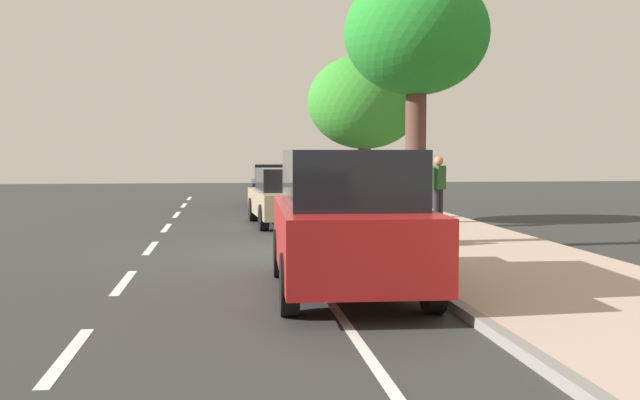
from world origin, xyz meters
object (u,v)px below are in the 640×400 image
(bicycle_at_curb, at_px, (345,232))
(street_tree_near_cyclist, at_px, (416,37))
(fire_hydrant, at_px, (334,199))
(cyclist_with_backpack, at_px, (360,200))
(street_tree_mid_block, at_px, (365,102))
(pedestrian_on_phone, at_px, (438,185))
(parked_sedan_tan_mid, at_px, (288,197))
(parked_sedan_dark_blue_far, at_px, (276,185))
(parked_suv_red_second, at_px, (347,220))

(bicycle_at_curb, distance_m, street_tree_near_cyclist, 4.15)
(fire_hydrant, bearing_deg, bicycle_at_curb, -96.46)
(cyclist_with_backpack, height_order, street_tree_mid_block, street_tree_mid_block)
(pedestrian_on_phone, xyz_separation_m, fire_hydrant, (-2.24, 3.51, -0.55))
(cyclist_with_backpack, xyz_separation_m, fire_hydrant, (0.67, 8.36, -0.49))
(pedestrian_on_phone, relative_size, fire_hydrant, 2.05)
(bicycle_at_curb, xyz_separation_m, pedestrian_on_phone, (3.14, 4.39, 0.73))
(cyclist_with_backpack, xyz_separation_m, street_tree_mid_block, (1.22, 6.29, 2.28))
(street_tree_mid_block, bearing_deg, cyclist_with_backpack, -100.96)
(street_tree_mid_block, height_order, pedestrian_on_phone, street_tree_mid_block)
(parked_sedan_tan_mid, distance_m, pedestrian_on_phone, 3.99)
(bicycle_at_curb, distance_m, cyclist_with_backpack, 0.83)
(parked_sedan_tan_mid, relative_size, street_tree_near_cyclist, 0.83)
(pedestrian_on_phone, distance_m, fire_hydrant, 4.20)
(parked_sedan_dark_blue_far, height_order, pedestrian_on_phone, pedestrian_on_phone)
(street_tree_near_cyclist, bearing_deg, cyclist_with_backpack, -157.52)
(parked_sedan_dark_blue_far, relative_size, street_tree_mid_block, 0.98)
(parked_suv_red_second, xyz_separation_m, street_tree_near_cyclist, (2.13, 4.69, 3.23))
(parked_sedan_tan_mid, distance_m, bicycle_at_curb, 5.44)
(parked_sedan_dark_blue_far, distance_m, bicycle_at_curb, 12.58)
(parked_sedan_tan_mid, xyz_separation_m, parked_sedan_dark_blue_far, (0.15, 7.19, 0.00))
(bicycle_at_curb, bearing_deg, street_tree_mid_block, 76.11)
(street_tree_mid_block, bearing_deg, parked_sedan_tan_mid, -167.93)
(bicycle_at_curb, relative_size, street_tree_mid_block, 0.39)
(parked_sedan_tan_mid, relative_size, cyclist_with_backpack, 2.64)
(cyclist_with_backpack, height_order, pedestrian_on_phone, pedestrian_on_phone)
(street_tree_mid_block, xyz_separation_m, pedestrian_on_phone, (1.69, -1.45, -2.21))
(street_tree_near_cyclist, xyz_separation_m, street_tree_mid_block, (0.00, 5.79, -0.94))
(cyclist_with_backpack, height_order, fire_hydrant, cyclist_with_backpack)
(bicycle_at_curb, relative_size, street_tree_near_cyclist, 0.32)
(parked_suv_red_second, relative_size, street_tree_near_cyclist, 0.88)
(parked_sedan_dark_blue_far, xyz_separation_m, street_tree_near_cyclist, (2.00, -12.51, 3.51))
(cyclist_with_backpack, height_order, street_tree_near_cyclist, street_tree_near_cyclist)
(pedestrian_on_phone, bearing_deg, cyclist_with_backpack, -121.02)
(parked_suv_red_second, relative_size, fire_hydrant, 5.67)
(bicycle_at_curb, relative_size, pedestrian_on_phone, 1.01)
(street_tree_mid_block, relative_size, fire_hydrant, 5.37)
(parked_suv_red_second, distance_m, parked_sedan_tan_mid, 10.02)
(parked_suv_red_second, distance_m, fire_hydrant, 12.65)
(bicycle_at_curb, bearing_deg, street_tree_near_cyclist, 2.04)
(parked_sedan_tan_mid, height_order, cyclist_with_backpack, cyclist_with_backpack)
(parked_suv_red_second, height_order, parked_sedan_tan_mid, parked_suv_red_second)
(parked_sedan_tan_mid, distance_m, cyclist_with_backpack, 5.91)
(parked_sedan_tan_mid, bearing_deg, street_tree_mid_block, 12.07)
(parked_suv_red_second, bearing_deg, street_tree_mid_block, 78.50)
(bicycle_at_curb, bearing_deg, parked_suv_red_second, -98.43)
(bicycle_at_curb, height_order, street_tree_near_cyclist, street_tree_near_cyclist)
(street_tree_near_cyclist, relative_size, pedestrian_on_phone, 3.16)
(street_tree_near_cyclist, height_order, fire_hydrant, street_tree_near_cyclist)
(parked_suv_red_second, distance_m, bicycle_at_curb, 4.73)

